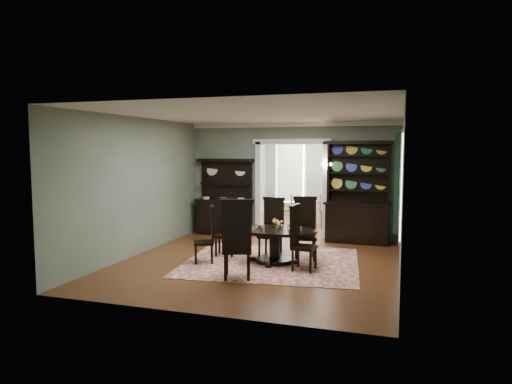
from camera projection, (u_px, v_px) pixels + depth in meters
room at (258, 186)px, 9.16m from camera, size 5.51×6.01×3.01m
parlor at (310, 174)px, 14.38m from camera, size 3.51×3.50×3.01m
doorway_trim at (292, 175)px, 11.96m from camera, size 2.08×0.25×2.57m
right_window at (399, 184)px, 9.19m from camera, size 0.15×1.47×2.12m
wall_sconce at (327, 166)px, 11.51m from camera, size 0.27×0.21×0.21m
rug at (271, 262)px, 9.33m from camera, size 3.79×3.49×0.01m
dining_table at (275, 239)px, 9.27m from camera, size 1.76×1.63×0.69m
centerpiece at (277, 227)px, 9.24m from camera, size 1.19×0.77×0.20m
chair_far_left at (226, 225)px, 9.95m from camera, size 0.53×0.51×1.24m
chair_far_mid at (272, 225)px, 9.82m from camera, size 0.53×0.50×1.28m
chair_far_right at (305, 226)px, 9.60m from camera, size 0.58×0.57×1.32m
chair_end_left at (209, 233)px, 9.24m from camera, size 0.55×0.56×1.17m
chair_end_right at (299, 236)px, 8.68m from camera, size 0.48×0.51×1.26m
chair_near at (237, 237)px, 8.00m from camera, size 0.67×0.65×1.45m
sideboard at (225, 208)px, 12.36m from camera, size 1.57×0.58×2.05m
welsh_dresser at (358, 206)px, 11.25m from camera, size 1.63×0.64×2.51m
parlor_table at (308, 209)px, 13.88m from camera, size 0.78×0.78×0.72m
parlor_chair_left at (288, 208)px, 13.96m from camera, size 0.43×0.42×0.94m
parlor_chair_right at (324, 209)px, 13.37m from camera, size 0.45×0.44×1.02m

